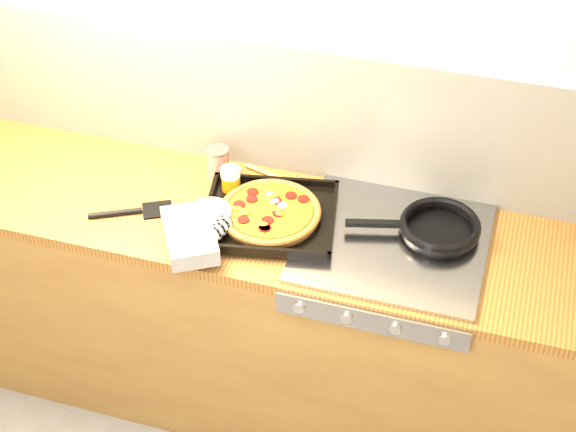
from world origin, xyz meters
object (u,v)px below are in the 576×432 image
(pizza_on_tray, at_px, (248,218))
(juice_glass, at_px, (231,182))
(frying_pan, at_px, (438,227))
(tomato_can, at_px, (218,162))

(pizza_on_tray, xyz_separation_m, juice_glass, (-0.11, 0.15, 0.01))
(frying_pan, relative_size, tomato_can, 4.09)
(frying_pan, relative_size, juice_glass, 4.05)
(tomato_can, height_order, juice_glass, juice_glass)
(pizza_on_tray, height_order, frying_pan, pizza_on_tray)
(pizza_on_tray, height_order, juice_glass, juice_glass)
(pizza_on_tray, bearing_deg, tomato_can, 128.46)
(frying_pan, bearing_deg, juice_glass, 179.29)
(tomato_can, bearing_deg, pizza_on_tray, -51.54)
(tomato_can, bearing_deg, juice_glass, -49.60)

